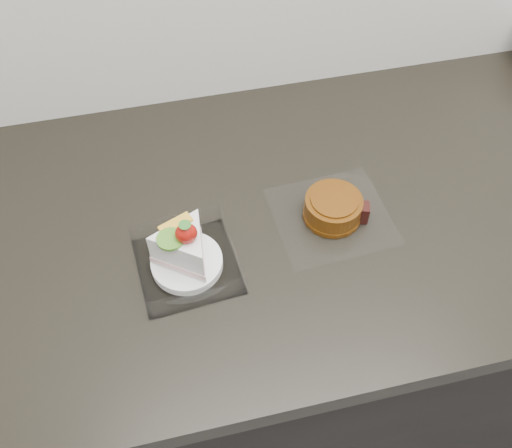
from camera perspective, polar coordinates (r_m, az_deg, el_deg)
counter at (r=1.34m, az=8.38°, el=-9.69°), size 2.04×0.64×0.90m
cake_tray at (r=0.84m, az=-7.04°, el=-3.14°), size 0.16×0.16×0.11m
mooncake_wrap at (r=0.92m, az=7.78°, el=1.44°), size 0.19×0.18×0.04m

